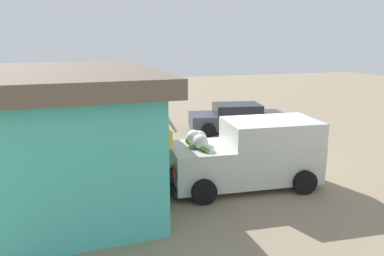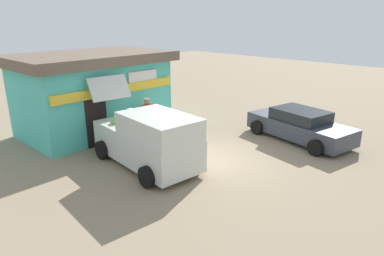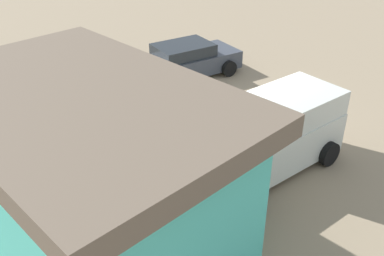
% 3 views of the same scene
% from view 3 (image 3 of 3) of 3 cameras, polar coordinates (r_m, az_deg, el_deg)
% --- Properties ---
extents(ground_plane, '(60.00, 60.00, 0.00)m').
position_cam_3_polar(ground_plane, '(13.47, 6.95, 0.09)').
color(ground_plane, gray).
extents(storefront_bar, '(6.69, 4.44, 3.44)m').
position_cam_3_polar(storefront_bar, '(8.69, -13.44, -5.27)').
color(storefront_bar, '#4CC6B7').
rests_on(storefront_bar, ground_plane).
extents(delivery_van, '(2.38, 4.85, 2.76)m').
position_cam_3_polar(delivery_van, '(11.32, 10.39, -0.84)').
color(delivery_van, silver).
rests_on(delivery_van, ground_plane).
extents(parked_sedan, '(2.68, 4.64, 1.29)m').
position_cam_3_polar(parked_sedan, '(16.74, -1.14, 8.80)').
color(parked_sedan, '#383D47').
rests_on(parked_sedan, ground_plane).
extents(vendor_standing, '(0.54, 0.44, 1.73)m').
position_cam_3_polar(vendor_standing, '(10.93, -4.38, -1.35)').
color(vendor_standing, '#726047').
rests_on(vendor_standing, ground_plane).
extents(customer_bending, '(0.71, 0.73, 1.28)m').
position_cam_3_polar(customer_bending, '(10.03, 3.09, -5.94)').
color(customer_bending, navy).
rests_on(customer_bending, ground_plane).
extents(unloaded_banana_pile, '(0.87, 0.78, 0.40)m').
position_cam_3_polar(unloaded_banana_pile, '(10.04, -2.23, -10.27)').
color(unloaded_banana_pile, silver).
rests_on(unloaded_banana_pile, ground_plane).
extents(paint_bucket, '(0.30, 0.30, 0.37)m').
position_cam_3_polar(paint_bucket, '(12.21, -5.09, -2.23)').
color(paint_bucket, silver).
rests_on(paint_bucket, ground_plane).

